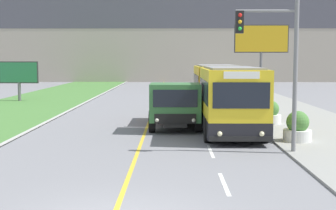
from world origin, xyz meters
name	(u,v)px	position (x,y,z in m)	size (l,w,h in m)	color
lane_marking_centre	(140,186)	(0.41, 2.89, 0.00)	(2.88, 140.00, 0.01)	gold
apartment_block_background	(164,8)	(0.00, 64.30, 11.37)	(80.00, 8.04, 22.74)	#A89E8E
city_bus	(223,95)	(3.96, 14.78, 1.58)	(2.67, 12.90, 3.12)	yellow
dump_truck	(175,105)	(1.43, 13.49, 1.18)	(2.49, 6.20, 2.31)	black
car_distant	(207,94)	(4.08, 27.45, 0.69)	(1.80, 4.30, 1.45)	#2D4784
traffic_light_mast	(277,56)	(5.11, 7.47, 3.58)	(2.28, 0.32, 5.60)	slate
billboard_large	(261,42)	(9.41, 33.41, 5.03)	(4.93, 0.24, 6.55)	#59595B
billboard_small	(19,74)	(-11.31, 28.64, 2.26)	(3.19, 0.24, 3.26)	#59595B
planter_round_near	(298,128)	(6.49, 9.64, 0.63)	(1.17, 1.17, 1.26)	silver
planter_round_second	(271,114)	(6.47, 14.82, 0.61)	(1.08, 1.08, 1.21)	silver
planter_round_third	(255,104)	(6.54, 20.00, 0.59)	(1.09, 1.09, 1.18)	silver
planter_round_far	(242,98)	(6.51, 25.19, 0.60)	(1.11, 1.11, 1.20)	silver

